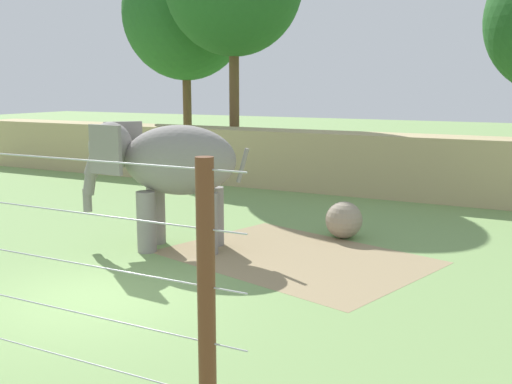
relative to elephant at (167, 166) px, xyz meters
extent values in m
plane|color=#759956|center=(0.82, -3.60, -2.05)|extent=(120.00, 120.00, 0.00)
cube|color=#937F5B|center=(3.13, 0.69, -2.05)|extent=(6.72, 5.59, 0.01)
cube|color=tan|center=(0.82, 9.53, -0.94)|extent=(36.00, 1.80, 2.22)
cylinder|color=gray|center=(-0.26, -0.53, -1.31)|extent=(0.46, 0.46, 1.47)
cylinder|color=gray|center=(-0.55, 0.23, -1.31)|extent=(0.46, 0.46, 1.47)
cylinder|color=gray|center=(1.15, -0.01, -1.31)|extent=(0.46, 0.46, 1.47)
cylinder|color=gray|center=(0.87, 0.75, -1.31)|extent=(0.46, 0.46, 1.47)
ellipsoid|color=gray|center=(0.30, 0.11, 0.14)|extent=(3.08, 2.34, 1.68)
ellipsoid|color=gray|center=(-1.31, -0.49, 0.44)|extent=(1.38, 1.45, 1.22)
cube|color=gray|center=(-0.99, -1.04, 0.44)|extent=(0.95, 0.18, 1.16)
cube|color=gray|center=(-1.43, 0.14, 0.44)|extent=(0.74, 0.75, 1.16)
cylinder|color=gray|center=(-1.73, -0.64, 0.00)|extent=(0.60, 0.50, 0.66)
cylinder|color=gray|center=(-1.85, -0.69, -0.46)|extent=(0.45, 0.39, 0.62)
cylinder|color=gray|center=(-1.93, -0.72, -0.90)|extent=(0.28, 0.28, 0.58)
cylinder|color=gray|center=(1.73, 0.64, 0.04)|extent=(0.34, 0.21, 0.84)
sphere|color=gray|center=(3.51, 2.90, -1.56)|extent=(0.97, 0.97, 0.97)
cylinder|color=brown|center=(5.26, -6.60, -0.42)|extent=(0.20, 0.20, 3.25)
cylinder|color=brown|center=(-9.10, 14.43, 0.36)|extent=(0.44, 0.44, 4.81)
ellipsoid|color=#235B23|center=(-9.10, 14.43, 5.45)|extent=(6.32, 6.32, 6.63)
cylinder|color=brown|center=(-4.71, 11.62, 0.83)|extent=(0.44, 0.44, 5.76)
camera|label=1|loc=(8.58, -11.83, 1.94)|focal=42.37mm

